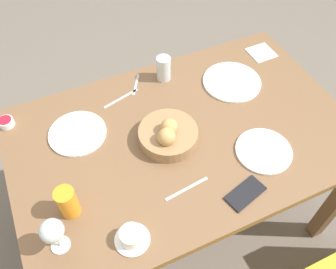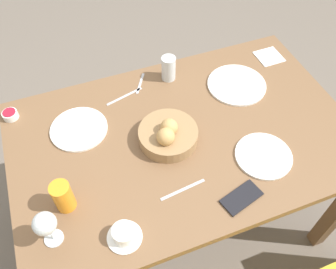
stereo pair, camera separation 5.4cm
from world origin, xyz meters
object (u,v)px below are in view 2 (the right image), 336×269
juice_glass (63,196)px  coffee_cup (124,234)px  napkin (269,57)px  bread_basket (168,134)px  plate_far_center (264,156)px  plate_near_left (237,85)px  fork_silver (125,96)px  cell_phone (241,198)px  jam_bowl_berry (10,115)px  wine_glass (45,224)px  spoon_coffee (140,83)px  plate_near_right (79,129)px  water_tumbler (169,68)px  knife_silver (183,190)px

juice_glass → coffee_cup: (-0.16, 0.19, -0.04)m
napkin → bread_basket: bearing=25.1°
plate_far_center → napkin: 0.61m
plate_near_left → plate_far_center: (0.09, 0.39, 0.00)m
fork_silver → cell_phone: bearing=111.3°
jam_bowl_berry → napkin: 1.23m
wine_glass → spoon_coffee: size_ratio=1.29×
bread_basket → fork_silver: size_ratio=1.35×
coffee_cup → juice_glass: bearing=-50.2°
jam_bowl_berry → spoon_coffee: (-0.57, -0.00, -0.02)m
plate_near_right → water_tumbler: water_tumbler is taller
plate_near_left → plate_near_right: (0.73, 0.00, 0.00)m
plate_near_right → juice_glass: 0.35m
water_tumbler → jam_bowl_berry: water_tumbler is taller
juice_glass → wine_glass: 0.13m
spoon_coffee → fork_silver: bearing=30.5°
bread_basket → plate_far_center: size_ratio=1.07×
bread_basket → cell_phone: (-0.15, 0.34, -0.03)m
wine_glass → jam_bowl_berry: (0.08, -0.60, -0.10)m
jam_bowl_berry → cell_phone: size_ratio=0.39×
water_tumbler → napkin: (-0.52, 0.04, -0.06)m
juice_glass → napkin: (-1.08, -0.45, -0.06)m
bread_basket → wine_glass: (0.50, 0.25, 0.08)m
wine_glass → coffee_cup: wine_glass is taller
bread_basket → plate_far_center: (-0.32, 0.21, -0.03)m
juice_glass → jam_bowl_berry: size_ratio=1.95×
bread_basket → plate_near_right: 0.37m
plate_far_center → juice_glass: (0.75, -0.07, 0.06)m
plate_near_left → bread_basket: bearing=24.1°
bread_basket → jam_bowl_berry: bread_basket is taller
knife_silver → fork_silver: bearing=-83.1°
bread_basket → napkin: bearing=-154.9°
bread_basket → plate_near_right: (0.32, -0.18, -0.03)m
spoon_coffee → jam_bowl_berry: bearing=0.0°
plate_near_right → knife_silver: 0.51m
plate_far_center → wine_glass: (0.82, 0.04, 0.11)m
juice_glass → cell_phone: juice_glass is taller
bread_basket → jam_bowl_berry: bearing=-31.2°
juice_glass → cell_phone: size_ratio=0.76×
knife_silver → juice_glass: bearing=-12.5°
coffee_cup → jam_bowl_berry: coffee_cup is taller
jam_bowl_berry → knife_silver: size_ratio=0.36×
jam_bowl_berry → fork_silver: (-0.48, 0.05, -0.02)m
knife_silver → napkin: (-0.68, -0.54, 0.00)m
bread_basket → plate_near_left: (-0.40, -0.18, -0.03)m
plate_near_left → spoon_coffee: bearing=-22.5°
spoon_coffee → bread_basket: bearing=90.4°
napkin → cell_phone: size_ratio=0.74×
jam_bowl_berry → fork_silver: jam_bowl_berry is taller
plate_near_left → plate_far_center: size_ratio=1.20×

